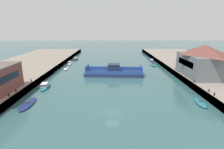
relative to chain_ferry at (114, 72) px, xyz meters
name	(u,v)px	position (x,y,z in m)	size (l,w,h in m)	color
ground_plane	(113,112)	(-0.71, -27.50, -1.16)	(400.00, 400.00, 0.00)	#335B5B
chain_ferry	(114,72)	(0.00, 0.00, 0.00)	(20.02, 8.01, 3.89)	navy
moored_boat_near_left	(45,86)	(-19.04, -12.98, -0.68)	(3.10, 7.55, 1.31)	#237075
moored_boat_near_right	(76,59)	(-19.16, 30.14, -0.69)	(2.69, 6.27, 1.27)	black
moored_boat_mid_left	(28,104)	(-18.61, -24.33, -0.91)	(2.43, 7.25, 0.98)	navy
moored_boat_mid_right	(201,102)	(18.27, -23.81, -0.91)	(2.47, 5.73, 0.98)	#237075
moored_boat_far_left	(151,61)	(18.56, 25.05, -0.72)	(2.04, 5.76, 1.19)	navy
moored_boat_far_right	(153,65)	(17.18, 15.63, -0.88)	(2.26, 6.44, 1.05)	#237075
moored_boat_upstream_a	(66,68)	(-18.86, 9.22, -0.95)	(2.23, 5.62, 0.90)	white
moored_boat_upstream_b	(70,63)	(-19.54, 19.27, -0.73)	(2.35, 6.29, 1.16)	white
warehouse_shed	(203,60)	(26.23, -7.32, 5.24)	(10.19, 14.99, 9.27)	slate
bollard_left_mid	(9,95)	(-22.49, -23.97, 1.00)	(0.32, 0.32, 0.71)	black
bollard_right_mid	(214,94)	(21.08, -23.63, 1.00)	(0.32, 0.32, 0.71)	black
bollard_left_aft	(16,90)	(-22.49, -21.18, 1.00)	(0.32, 0.32, 0.71)	black
bollard_right_aft	(209,90)	(21.08, -21.45, 1.00)	(0.32, 0.32, 0.71)	black
bollard_left_far	(31,80)	(-22.49, -13.30, 1.00)	(0.32, 0.32, 0.71)	black
bollard_right_far	(194,81)	(21.08, -14.22, 1.00)	(0.32, 0.32, 0.71)	black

